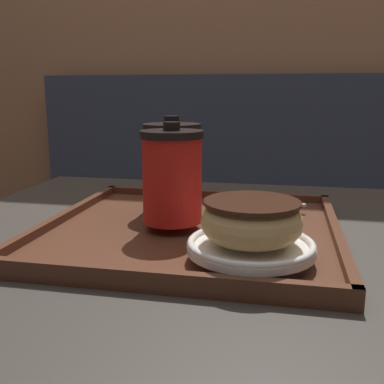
{
  "coord_description": "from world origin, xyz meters",
  "views": [
    {
      "loc": [
        0.11,
        -0.61,
        0.94
      ],
      "look_at": [
        -0.01,
        -0.01,
        0.8
      ],
      "focal_mm": 42.0,
      "sensor_mm": 36.0,
      "label": 1
    }
  ],
  "objects_px": {
    "donut_chocolate_glazed": "(252,220)",
    "spoon": "(239,206)",
    "coffee_cup_front": "(172,176)",
    "coffee_cup_rear": "(172,164)"
  },
  "relations": [
    {
      "from": "coffee_cup_front",
      "to": "spoon",
      "type": "xyz_separation_m",
      "value": [
        0.09,
        0.09,
        -0.06
      ]
    },
    {
      "from": "donut_chocolate_glazed",
      "to": "spoon",
      "type": "xyz_separation_m",
      "value": [
        -0.03,
        0.19,
        -0.03
      ]
    },
    {
      "from": "spoon",
      "to": "coffee_cup_rear",
      "type": "bearing_deg",
      "value": -28.43
    },
    {
      "from": "coffee_cup_rear",
      "to": "spoon",
      "type": "height_order",
      "value": "coffee_cup_rear"
    },
    {
      "from": "coffee_cup_rear",
      "to": "donut_chocolate_glazed",
      "type": "xyz_separation_m",
      "value": [
        0.14,
        -0.2,
        -0.03
      ]
    },
    {
      "from": "coffee_cup_front",
      "to": "spoon",
      "type": "distance_m",
      "value": 0.13
    },
    {
      "from": "coffee_cup_rear",
      "to": "coffee_cup_front",
      "type": "bearing_deg",
      "value": -75.92
    },
    {
      "from": "donut_chocolate_glazed",
      "to": "spoon",
      "type": "bearing_deg",
      "value": 99.55
    },
    {
      "from": "spoon",
      "to": "coffee_cup_front",
      "type": "bearing_deg",
      "value": 23.92
    },
    {
      "from": "coffee_cup_front",
      "to": "donut_chocolate_glazed",
      "type": "distance_m",
      "value": 0.16
    }
  ]
}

